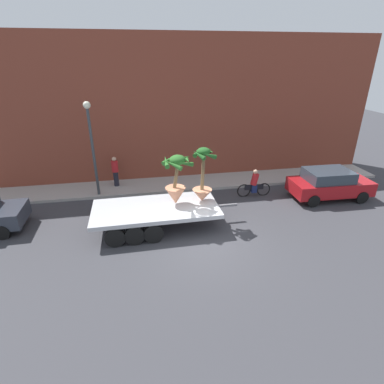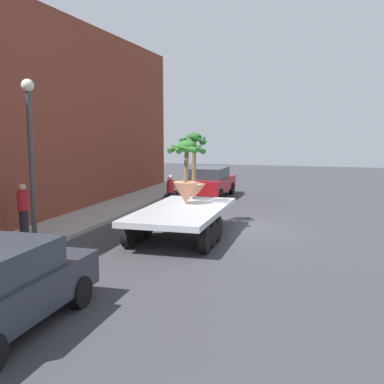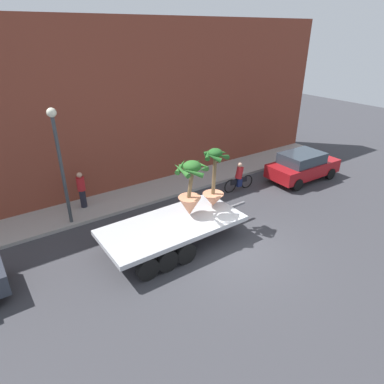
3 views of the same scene
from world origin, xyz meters
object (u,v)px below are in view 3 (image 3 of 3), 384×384
flatbed_trailer (167,230)px  cyclist (239,178)px  street_lamp (59,153)px  potted_palm_middle (214,183)px  parked_car (302,166)px  potted_palm_rear (190,191)px  pedestrian_near_gate (82,189)px

flatbed_trailer → cyclist: (5.64, 2.29, -0.10)m
flatbed_trailer → street_lamp: (-2.56, 3.72, 2.47)m
potted_palm_middle → parked_car: 7.24m
potted_palm_rear → street_lamp: 5.29m
potted_palm_middle → parked_car: (7.05, 1.11, -1.18)m
potted_palm_middle → street_lamp: 6.15m
potted_palm_middle → pedestrian_near_gate: size_ratio=1.44×
potted_palm_rear → pedestrian_near_gate: size_ratio=1.30×
flatbed_trailer → potted_palm_rear: (1.18, 0.17, 1.25)m
potted_palm_middle → cyclist: size_ratio=1.34×
flatbed_trailer → pedestrian_near_gate: size_ratio=3.75×
potted_palm_rear → potted_palm_middle: size_ratio=0.90×
potted_palm_middle → cyclist: 4.11m
flatbed_trailer → parked_car: 9.50m
parked_car → pedestrian_near_gate: (-11.07, 3.41, 0.22)m
street_lamp → flatbed_trailer: bearing=-55.5°
cyclist → street_lamp: street_lamp is taller
parked_car → cyclist: bearing=165.7°
cyclist → parked_car: (3.76, -0.96, 0.16)m
potted_palm_rear → potted_palm_middle: potted_palm_middle is taller
potted_palm_rear → cyclist: bearing=25.3°
potted_palm_rear → pedestrian_near_gate: (-2.84, 4.57, -0.98)m
flatbed_trailer → potted_palm_rear: bearing=8.4°
parked_car → street_lamp: (-11.96, 2.39, 2.40)m
cyclist → parked_car: parked_car is taller
parked_car → pedestrian_near_gate: pedestrian_near_gate is taller
potted_palm_rear → cyclist: 5.12m
pedestrian_near_gate → street_lamp: 2.57m
potted_palm_middle → flatbed_trailer: bearing=-174.5°
cyclist → pedestrian_near_gate: 7.72m
potted_palm_rear → pedestrian_near_gate: potted_palm_rear is taller
potted_palm_rear → parked_car: bearing=8.0°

